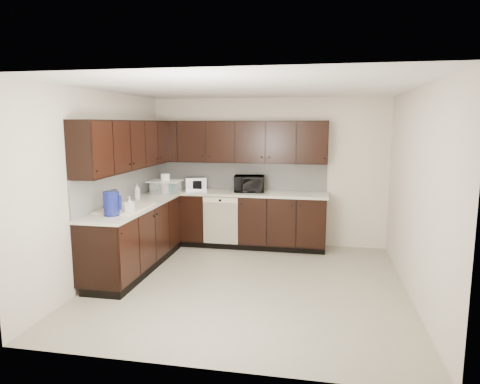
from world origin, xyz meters
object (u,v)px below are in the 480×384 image
at_px(toaster_oven, 196,184).
at_px(storage_bin, 165,187).
at_px(sink, 125,213).
at_px(blue_pitcher, 111,204).
at_px(microwave, 249,184).

bearing_deg(toaster_oven, storage_bin, -153.49).
bearing_deg(storage_bin, sink, -92.56).
xyz_separation_m(storage_bin, blue_pitcher, (-0.03, -1.77, 0.05)).
height_order(sink, toaster_oven, sink).
distance_m(microwave, storage_bin, 1.39).
bearing_deg(sink, toaster_oven, 75.06).
height_order(microwave, blue_pitcher, blue_pitcher).
xyz_separation_m(microwave, storage_bin, (-1.34, -0.37, -0.04)).
relative_size(microwave, blue_pitcher, 1.64).
distance_m(sink, storage_bin, 1.37).
relative_size(microwave, storage_bin, 0.98).
bearing_deg(microwave, sink, -136.31).
bearing_deg(storage_bin, microwave, 15.54).
distance_m(storage_bin, blue_pitcher, 1.78).
relative_size(microwave, toaster_oven, 1.41).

